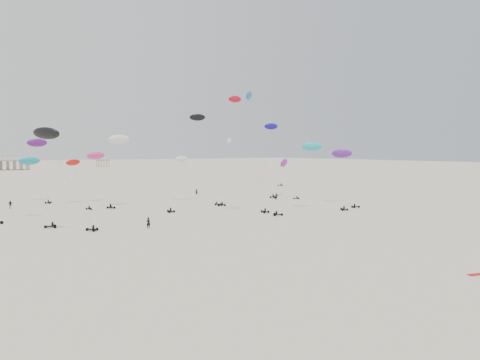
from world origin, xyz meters
TOP-DOWN VIEW (x-y plane):
  - ground_plane at (0.00, 200.00)m, footprint 900.00×900.00m
  - pavilion_main at (-10.00, 350.00)m, footprint 21.00×13.00m
  - pavilion_small at (60.00, 380.00)m, footprint 9.00×7.00m
  - rig_0 at (-24.06, 123.17)m, footprint 4.64×16.57m
  - rig_1 at (4.68, 92.88)m, footprint 3.71×12.39m
  - rig_2 at (-36.90, 100.43)m, footprint 4.16×15.64m
  - rig_3 at (21.17, 116.86)m, footprint 8.69×15.68m
  - rig_4 at (-18.70, 122.95)m, footprint 5.34×17.33m
  - rig_5 at (18.57, 84.64)m, footprint 7.58×8.58m
  - rig_6 at (2.27, 85.48)m, footprint 6.56×8.59m
  - rig_7 at (-36.51, 85.45)m, footprint 9.89×5.65m
  - rig_9 at (3.03, 108.70)m, footprint 4.32×12.04m
  - rig_10 at (1.70, 113.11)m, footprint 5.77×14.37m
  - rig_12 at (54.06, 148.78)m, footprint 5.88×8.67m
  - rig_13 at (31.04, 89.27)m, footprint 7.82×11.77m
  - rig_14 at (-15.91, 109.82)m, footprint 9.26×17.19m
  - rig_15 at (-30.38, 133.57)m, footprint 5.14×7.42m
  - rig_16 at (30.34, 111.31)m, footprint 5.88×11.09m
  - spectator_0 at (-22.69, 81.30)m, footprint 1.00×0.97m
  - spectator_1 at (23.32, 105.98)m, footprint 1.09×1.06m
  - spectator_2 at (-38.41, 123.62)m, footprint 1.31×0.75m
  - spectator_3 at (11.35, 128.57)m, footprint 0.89×0.68m
  - grounded_kite_b at (-5.00, 34.99)m, footprint 1.92×1.11m

SIDE VIEW (x-z plane):
  - ground_plane at x=0.00m, z-range 0.00..0.00m
  - spectator_0 at x=-22.69m, z-range -1.14..1.14m
  - spectator_1 at x=23.32m, z-range -0.99..0.99m
  - spectator_2 at x=-38.41m, z-range -1.08..1.08m
  - spectator_3 at x=11.35m, z-range -1.12..1.12m
  - grounded_kite_b at x=-5.00m, z-range -0.04..0.04m
  - pavilion_small at x=60.00m, z-range -0.51..7.49m
  - pavilion_main at x=-10.00m, z-range -0.68..9.12m
  - rig_2 at x=-36.90m, z-range -0.46..16.32m
  - rig_10 at x=1.70m, z-range -0.24..16.16m
  - rig_0 at x=-24.06m, z-range 0.21..16.54m
  - rig_16 at x=30.34m, z-range 2.86..14.82m
  - rig_3 at x=21.17m, z-range -0.54..19.66m
  - rig_4 at x=-18.70m, z-range 0.79..18.44m
  - rig_13 at x=31.04m, z-range 3.05..17.69m
  - rig_5 at x=18.57m, z-range 3.33..18.57m
  - rig_15 at x=-30.38m, z-range 4.62..20.82m
  - rig_14 at x=-15.91m, z-range 2.38..23.40m
  - rig_7 at x=-36.51m, z-range 4.71..21.70m
  - rig_9 at x=3.03m, z-range 3.89..26.61m
  - rig_1 at x=4.68m, z-range 2.49..28.28m
  - rig_6 at x=2.27m, z-range 5.38..30.56m
  - rig_12 at x=54.06m, z-range 7.98..31.40m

